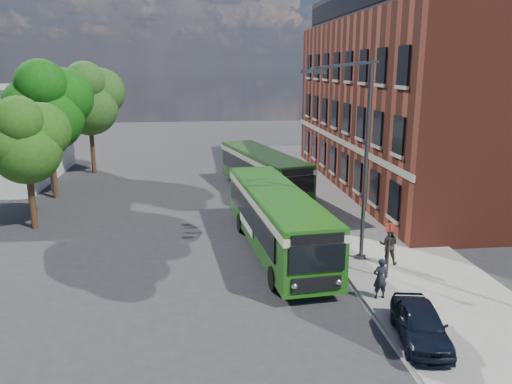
{
  "coord_description": "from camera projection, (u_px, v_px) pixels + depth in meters",
  "views": [
    {
      "loc": [
        -2.12,
        -22.84,
        8.73
      ],
      "look_at": [
        0.91,
        2.96,
        2.2
      ],
      "focal_mm": 35.0,
      "sensor_mm": 36.0,
      "label": 1
    }
  ],
  "objects": [
    {
      "name": "bus_front",
      "position": [
        276.0,
        215.0,
        23.91
      ],
      "size": [
        3.66,
        12.4,
        3.02
      ],
      "color": "#1E5914",
      "rests_on": "ground"
    },
    {
      "name": "bus_stop_sign",
      "position": [
        389.0,
        247.0,
        20.59
      ],
      "size": [
        0.35,
        0.08,
        2.52
      ],
      "color": "#343739",
      "rests_on": "ground"
    },
    {
      "name": "pavement",
      "position": [
        339.0,
        202.0,
        32.85
      ],
      "size": [
        6.0,
        48.0,
        0.15
      ],
      "primitive_type": "cube",
      "color": "gray",
      "rests_on": "ground"
    },
    {
      "name": "flagpole",
      "position": [
        46.0,
        124.0,
        34.28
      ],
      "size": [
        0.95,
        0.1,
        9.0
      ],
      "color": "#343739",
      "rests_on": "ground"
    },
    {
      "name": "pedestrian_a",
      "position": [
        380.0,
        278.0,
        18.88
      ],
      "size": [
        0.63,
        0.46,
        1.61
      ],
      "primitive_type": "imported",
      "rotation": [
        0.0,
        0.0,
        3.27
      ],
      "color": "black",
      "rests_on": "pavement"
    },
    {
      "name": "tree_right",
      "position": [
        89.0,
        98.0,
        40.59
      ],
      "size": [
        5.46,
        5.19,
        9.21
      ],
      "color": "#362013",
      "rests_on": "ground"
    },
    {
      "name": "pedestrian_b",
      "position": [
        389.0,
        245.0,
        22.23
      ],
      "size": [
        1.04,
        0.95,
        1.75
      ],
      "primitive_type": "imported",
      "rotation": [
        0.0,
        0.0,
        2.73
      ],
      "color": "black",
      "rests_on": "pavement"
    },
    {
      "name": "kerb_line",
      "position": [
        293.0,
        205.0,
        32.52
      ],
      "size": [
        0.12,
        48.0,
        0.01
      ],
      "primitive_type": "cube",
      "color": "beige",
      "rests_on": "ground"
    },
    {
      "name": "brick_office",
      "position": [
        422.0,
        92.0,
        35.81
      ],
      "size": [
        12.1,
        26.0,
        14.2
      ],
      "color": "maroon",
      "rests_on": "ground"
    },
    {
      "name": "ground",
      "position": [
        245.0,
        251.0,
        24.37
      ],
      "size": [
        120.0,
        120.0,
        0.0
      ],
      "primitive_type": "plane",
      "color": "#2C2C2F",
      "rests_on": "ground"
    },
    {
      "name": "bus_rear",
      "position": [
        262.0,
        169.0,
        34.83
      ],
      "size": [
        5.22,
        11.92,
        3.02
      ],
      "color": "#244F18",
      "rests_on": "ground"
    },
    {
      "name": "street_lamp",
      "position": [
        358.0,
        160.0,
        21.83
      ],
      "size": [
        2.96,
        2.38,
        9.0
      ],
      "color": "#343739",
      "rests_on": "ground"
    },
    {
      "name": "parked_car",
      "position": [
        421.0,
        323.0,
        15.94
      ],
      "size": [
        2.05,
        3.78,
        1.22
      ],
      "primitive_type": "imported",
      "rotation": [
        0.0,
        0.0,
        -0.18
      ],
      "color": "black",
      "rests_on": "pavement"
    },
    {
      "name": "tree_mid",
      "position": [
        48.0,
        105.0,
        32.68
      ],
      "size": [
        5.48,
        5.21,
        9.26
      ],
      "color": "#362013",
      "rests_on": "ground"
    },
    {
      "name": "tree_left",
      "position": [
        26.0,
        140.0,
        26.57
      ],
      "size": [
        4.34,
        4.12,
        7.32
      ],
      "color": "#362013",
      "rests_on": "ground"
    }
  ]
}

